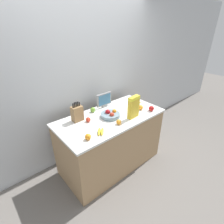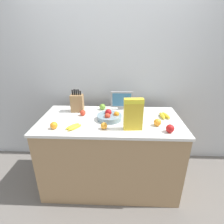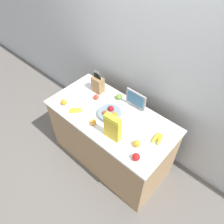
{
  "view_description": "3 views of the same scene",
  "coord_description": "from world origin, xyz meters",
  "px_view_note": "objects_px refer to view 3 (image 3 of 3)",
  "views": [
    {
      "loc": [
        -1.44,
        -1.71,
        2.17
      ],
      "look_at": [
        0.03,
        0.0,
        0.97
      ],
      "focal_mm": 28.0,
      "sensor_mm": 36.0,
      "label": 1
    },
    {
      "loc": [
        0.09,
        -1.8,
        1.75
      ],
      "look_at": [
        0.02,
        0.01,
        0.99
      ],
      "focal_mm": 28.0,
      "sensor_mm": 36.0,
      "label": 2
    },
    {
      "loc": [
        1.2,
        -1.31,
        2.82
      ],
      "look_at": [
        0.03,
        -0.01,
        1.0
      ],
      "focal_mm": 35.0,
      "sensor_mm": 36.0,
      "label": 3
    }
  ],
  "objects_px": {
    "banana_bunch_right": "(75,110)",
    "knife_block": "(98,84)",
    "fruit_bowl": "(110,113)",
    "banana_bunch_left": "(158,138)",
    "apple_leftmost": "(119,97)",
    "apple_near_bananas": "(96,97)",
    "orange_front_center": "(93,122)",
    "orange_near_bowl": "(137,144)",
    "small_monitor": "(136,99)",
    "apple_middle": "(136,157)",
    "cereal_box": "(113,127)",
    "orange_by_cereal": "(64,102)"
  },
  "relations": [
    {
      "from": "cereal_box",
      "to": "banana_bunch_left",
      "type": "distance_m",
      "value": 0.51
    },
    {
      "from": "cereal_box",
      "to": "apple_leftmost",
      "type": "xyz_separation_m",
      "value": [
        -0.35,
        0.51,
        -0.14
      ]
    },
    {
      "from": "banana_bunch_right",
      "to": "knife_block",
      "type": "bearing_deg",
      "value": 97.48
    },
    {
      "from": "apple_near_bananas",
      "to": "fruit_bowl",
      "type": "bearing_deg",
      "value": -16.68
    },
    {
      "from": "knife_block",
      "to": "banana_bunch_left",
      "type": "xyz_separation_m",
      "value": [
        1.04,
        -0.14,
        -0.09
      ]
    },
    {
      "from": "orange_front_center",
      "to": "banana_bunch_right",
      "type": "bearing_deg",
      "value": -179.69
    },
    {
      "from": "apple_near_bananas",
      "to": "orange_front_center",
      "type": "distance_m",
      "value": 0.43
    },
    {
      "from": "fruit_bowl",
      "to": "apple_middle",
      "type": "relative_size",
      "value": 3.42
    },
    {
      "from": "knife_block",
      "to": "orange_front_center",
      "type": "bearing_deg",
      "value": -50.85
    },
    {
      "from": "banana_bunch_left",
      "to": "knife_block",
      "type": "bearing_deg",
      "value": 172.26
    },
    {
      "from": "orange_front_center",
      "to": "cereal_box",
      "type": "bearing_deg",
      "value": 1.56
    },
    {
      "from": "orange_near_bowl",
      "to": "banana_bunch_right",
      "type": "bearing_deg",
      "value": -173.68
    },
    {
      "from": "banana_bunch_left",
      "to": "orange_front_center",
      "type": "height_order",
      "value": "orange_front_center"
    },
    {
      "from": "knife_block",
      "to": "small_monitor",
      "type": "height_order",
      "value": "knife_block"
    },
    {
      "from": "fruit_bowl",
      "to": "banana_bunch_right",
      "type": "distance_m",
      "value": 0.42
    },
    {
      "from": "apple_middle",
      "to": "orange_front_center",
      "type": "height_order",
      "value": "apple_middle"
    },
    {
      "from": "fruit_bowl",
      "to": "apple_leftmost",
      "type": "xyz_separation_m",
      "value": [
        -0.11,
        0.29,
        0.0
      ]
    },
    {
      "from": "banana_bunch_left",
      "to": "apple_middle",
      "type": "bearing_deg",
      "value": -94.15
    },
    {
      "from": "fruit_bowl",
      "to": "apple_middle",
      "type": "xyz_separation_m",
      "value": [
        0.6,
        -0.27,
        0.01
      ]
    },
    {
      "from": "knife_block",
      "to": "apple_near_bananas",
      "type": "height_order",
      "value": "knife_block"
    },
    {
      "from": "small_monitor",
      "to": "banana_bunch_right",
      "type": "xyz_separation_m",
      "value": [
        -0.49,
        -0.54,
        -0.11
      ]
    },
    {
      "from": "orange_front_center",
      "to": "orange_near_bowl",
      "type": "distance_m",
      "value": 0.56
    },
    {
      "from": "knife_block",
      "to": "apple_middle",
      "type": "bearing_deg",
      "value": -25.94
    },
    {
      "from": "small_monitor",
      "to": "banana_bunch_left",
      "type": "height_order",
      "value": "small_monitor"
    },
    {
      "from": "banana_bunch_left",
      "to": "apple_leftmost",
      "type": "relative_size",
      "value": 2.39
    },
    {
      "from": "apple_leftmost",
      "to": "orange_near_bowl",
      "type": "xyz_separation_m",
      "value": [
        0.61,
        -0.43,
        0.0
      ]
    },
    {
      "from": "apple_middle",
      "to": "orange_front_center",
      "type": "distance_m",
      "value": 0.65
    },
    {
      "from": "apple_leftmost",
      "to": "orange_near_bowl",
      "type": "distance_m",
      "value": 0.75
    },
    {
      "from": "knife_block",
      "to": "orange_by_cereal",
      "type": "bearing_deg",
      "value": -106.38
    },
    {
      "from": "apple_near_bananas",
      "to": "banana_bunch_right",
      "type": "bearing_deg",
      "value": -95.45
    },
    {
      "from": "apple_near_bananas",
      "to": "orange_by_cereal",
      "type": "height_order",
      "value": "orange_by_cereal"
    },
    {
      "from": "apple_near_bananas",
      "to": "apple_leftmost",
      "type": "bearing_deg",
      "value": 42.18
    },
    {
      "from": "small_monitor",
      "to": "apple_leftmost",
      "type": "height_order",
      "value": "small_monitor"
    },
    {
      "from": "small_monitor",
      "to": "cereal_box",
      "type": "xyz_separation_m",
      "value": [
        0.11,
        -0.53,
        0.05
      ]
    },
    {
      "from": "fruit_bowl",
      "to": "orange_by_cereal",
      "type": "relative_size",
      "value": 3.72
    },
    {
      "from": "small_monitor",
      "to": "orange_near_bowl",
      "type": "relative_size",
      "value": 3.56
    },
    {
      "from": "knife_block",
      "to": "orange_near_bowl",
      "type": "height_order",
      "value": "knife_block"
    },
    {
      "from": "orange_by_cereal",
      "to": "banana_bunch_left",
      "type": "bearing_deg",
      "value": 15.46
    },
    {
      "from": "small_monitor",
      "to": "banana_bunch_left",
      "type": "xyz_separation_m",
      "value": [
        0.49,
        -0.23,
        -0.1
      ]
    },
    {
      "from": "apple_near_bananas",
      "to": "orange_front_center",
      "type": "xyz_separation_m",
      "value": [
        0.28,
        -0.32,
        0.0
      ]
    },
    {
      "from": "cereal_box",
      "to": "banana_bunch_right",
      "type": "relative_size",
      "value": 1.88
    },
    {
      "from": "apple_near_bananas",
      "to": "orange_front_center",
      "type": "relative_size",
      "value": 0.97
    },
    {
      "from": "orange_front_center",
      "to": "orange_by_cereal",
      "type": "height_order",
      "value": "orange_by_cereal"
    },
    {
      "from": "small_monitor",
      "to": "apple_leftmost",
      "type": "distance_m",
      "value": 0.26
    },
    {
      "from": "apple_middle",
      "to": "apple_near_bananas",
      "type": "relative_size",
      "value": 1.21
    },
    {
      "from": "cereal_box",
      "to": "orange_near_bowl",
      "type": "height_order",
      "value": "cereal_box"
    },
    {
      "from": "small_monitor",
      "to": "apple_middle",
      "type": "relative_size",
      "value": 3.41
    },
    {
      "from": "fruit_bowl",
      "to": "banana_bunch_left",
      "type": "bearing_deg",
      "value": 7.58
    },
    {
      "from": "fruit_bowl",
      "to": "orange_near_bowl",
      "type": "relative_size",
      "value": 3.57
    },
    {
      "from": "cereal_box",
      "to": "orange_front_center",
      "type": "bearing_deg",
      "value": 176.92
    }
  ]
}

